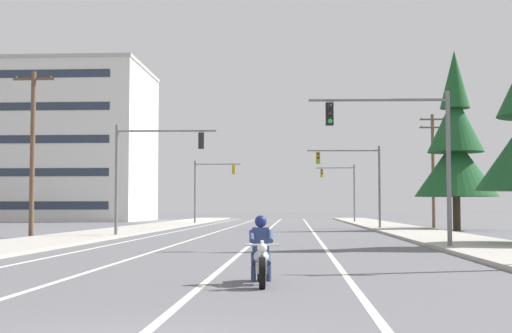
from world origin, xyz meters
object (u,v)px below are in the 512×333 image
(motorcycle_with_rider, at_px, (261,257))
(traffic_signal_near_right, at_px, (407,143))
(traffic_signal_mid_left, at_px, (208,182))
(utility_pole_left_near, at_px, (32,150))
(traffic_signal_far_right, at_px, (343,185))
(traffic_signal_mid_right, at_px, (358,174))
(conifer_tree_right_verge_far, at_px, (456,147))
(apartment_building_far_left_block, at_px, (34,144))
(traffic_signal_near_left, at_px, (146,162))
(utility_pole_right_far, at_px, (433,167))

(motorcycle_with_rider, relative_size, traffic_signal_near_right, 0.35)
(traffic_signal_mid_left, xyz_separation_m, utility_pole_left_near, (-5.72, -31.29, 0.65))
(traffic_signal_far_right, bearing_deg, traffic_signal_mid_right, -91.17)
(traffic_signal_far_right, relative_size, conifer_tree_right_verge_far, 0.48)
(apartment_building_far_left_block, bearing_deg, traffic_signal_near_right, -57.72)
(traffic_signal_near_left, bearing_deg, traffic_signal_far_right, 70.31)
(traffic_signal_mid_left, relative_size, apartment_building_far_left_block, 0.22)
(motorcycle_with_rider, relative_size, traffic_signal_mid_left, 0.35)
(motorcycle_with_rider, xyz_separation_m, traffic_signal_near_left, (-7.48, 23.54, 3.56))
(traffic_signal_mid_right, relative_size, utility_pole_left_near, 0.69)
(traffic_signal_mid_right, distance_m, traffic_signal_mid_left, 20.62)
(motorcycle_with_rider, height_order, traffic_signal_near_right, traffic_signal_near_right)
(utility_pole_right_far, xyz_separation_m, conifer_tree_right_verge_far, (0.47, -5.97, 1.04))
(traffic_signal_near_right, xyz_separation_m, traffic_signal_mid_right, (0.31, 24.99, -0.01))
(motorcycle_with_rider, bearing_deg, apartment_building_far_left_block, 113.98)
(traffic_signal_near_left, distance_m, utility_pole_left_near, 6.10)
(motorcycle_with_rider, relative_size, utility_pole_right_far, 0.24)
(motorcycle_with_rider, bearing_deg, traffic_signal_near_right, 68.23)
(traffic_signal_mid_left, distance_m, utility_pole_right_far, 22.64)
(traffic_signal_mid_left, height_order, utility_pole_left_near, utility_pole_left_near)
(utility_pole_right_far, bearing_deg, conifer_tree_right_verge_far, -85.49)
(traffic_signal_near_right, xyz_separation_m, traffic_signal_mid_left, (-12.85, 40.87, -0.06))
(traffic_signal_mid_left, bearing_deg, traffic_signal_far_right, 27.92)
(utility_pole_left_near, xyz_separation_m, apartment_building_far_left_block, (-18.03, 48.35, 4.72))
(utility_pole_left_near, bearing_deg, traffic_signal_near_right, -27.30)
(traffic_signal_mid_left, distance_m, conifer_tree_right_verge_far, 26.59)
(apartment_building_far_left_block, bearing_deg, utility_pole_left_near, -69.55)
(traffic_signal_near_left, relative_size, traffic_signal_mid_right, 1.00)
(traffic_signal_far_right, bearing_deg, motorcycle_with_rider, -95.53)
(utility_pole_right_far, bearing_deg, traffic_signal_near_right, -102.75)
(traffic_signal_near_left, xyz_separation_m, traffic_signal_mid_right, (12.91, 14.28, -0.01))
(utility_pole_right_far, bearing_deg, motorcycle_with_rider, -105.59)
(traffic_signal_near_right, height_order, traffic_signal_mid_right, same)
(conifer_tree_right_verge_far, xyz_separation_m, apartment_building_far_left_block, (-43.72, 34.52, 3.50))
(traffic_signal_near_left, distance_m, utility_pole_right_far, 26.83)
(traffic_signal_near_right, bearing_deg, utility_pole_left_near, 152.70)
(utility_pole_right_far, height_order, conifer_tree_right_verge_far, conifer_tree_right_verge_far)
(motorcycle_with_rider, height_order, apartment_building_far_left_block, apartment_building_far_left_block)
(traffic_signal_near_left, bearing_deg, apartment_building_far_left_block, 116.94)
(motorcycle_with_rider, relative_size, apartment_building_far_left_block, 0.08)
(traffic_signal_near_right, distance_m, traffic_signal_far_right, 48.10)
(utility_pole_right_far, distance_m, conifer_tree_right_verge_far, 6.08)
(motorcycle_with_rider, relative_size, traffic_signal_near_left, 0.35)
(traffic_signal_near_right, relative_size, traffic_signal_far_right, 1.00)
(traffic_signal_far_right, bearing_deg, traffic_signal_near_right, -90.93)
(traffic_signal_near_left, xyz_separation_m, conifer_tree_right_verge_far, (19.72, 12.70, 1.80))
(traffic_signal_mid_left, height_order, apartment_building_far_left_block, apartment_building_far_left_block)
(traffic_signal_near_right, distance_m, utility_pole_right_far, 30.14)
(traffic_signal_mid_right, distance_m, conifer_tree_right_verge_far, 7.22)
(traffic_signal_far_right, xyz_separation_m, utility_pole_right_far, (5.87, -18.71, 0.84))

